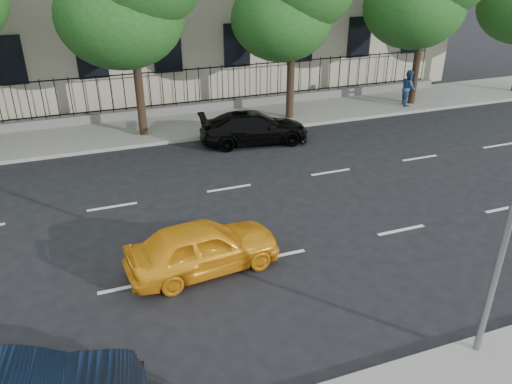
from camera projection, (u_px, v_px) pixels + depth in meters
ground at (318, 313)px, 11.63m from camera, size 120.00×120.00×0.00m
far_sidewalk at (185, 125)px, 23.35m from camera, size 60.00×4.00×0.15m
lane_markings at (250, 218)px, 15.61m from camera, size 49.60×4.62×0.01m
iron_fence at (176, 103)px, 24.52m from camera, size 30.00×0.50×2.20m
street_light at (511, 109)px, 8.60m from camera, size 0.25×3.32×8.05m
yellow_taxi at (203, 247)px, 12.90m from camera, size 4.15×2.03×1.36m
black_sedan at (254, 128)px, 21.21m from camera, size 4.83×2.45×1.34m
pedestrian_far at (408, 88)px, 25.58m from camera, size 0.95×1.07×1.81m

